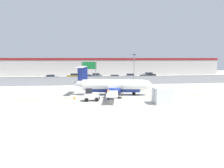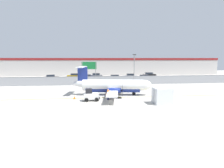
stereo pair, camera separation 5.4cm
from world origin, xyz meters
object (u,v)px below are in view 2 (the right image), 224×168
at_px(ground_crew_worker, 108,93).
at_px(traffic_cone_far_right, 126,90).
at_px(baggage_tug, 91,95).
at_px(parked_car_6, 144,78).
at_px(traffic_cone_near_right, 106,93).
at_px(parked_car_2, 86,77).
at_px(parked_car_5, 130,76).
at_px(parked_car_7, 149,75).
at_px(parked_car_3, 96,76).
at_px(parked_car_1, 74,76).
at_px(parked_car_4, 115,78).
at_px(cargo_container, 162,96).
at_px(parked_car_0, 51,78).
at_px(traffic_cone_near_left, 74,97).
at_px(highway_sign, 89,67).
at_px(traffic_cone_far_left, 98,93).
at_px(commuter_airplane, 114,86).
at_px(apron_light_pole, 134,67).

bearing_deg(ground_crew_worker, traffic_cone_far_right, -85.30).
height_order(baggage_tug, parked_car_6, baggage_tug).
relative_size(traffic_cone_near_right, parked_car_2, 0.15).
xyz_separation_m(parked_car_5, parked_car_6, (3.07, -4.79, 0.00)).
relative_size(traffic_cone_near_right, parked_car_7, 0.15).
bearing_deg(ground_crew_worker, parked_car_3, -51.64).
height_order(parked_car_1, parked_car_7, same).
bearing_deg(parked_car_4, parked_car_6, -5.85).
height_order(parked_car_2, parked_car_5, same).
height_order(baggage_tug, parked_car_4, baggage_tug).
relative_size(parked_car_1, parked_car_6, 0.99).
relative_size(traffic_cone_far_right, parked_car_1, 0.15).
relative_size(ground_crew_worker, parked_car_1, 0.40).
bearing_deg(parked_car_1, parked_car_4, 151.30).
xyz_separation_m(parked_car_4, parked_car_6, (8.21, -0.81, 0.00)).
bearing_deg(cargo_container, parked_car_0, 120.34).
bearing_deg(parked_car_4, baggage_tug, -105.47).
distance_m(traffic_cone_near_left, highway_sign, 18.89).
xyz_separation_m(traffic_cone_far_left, parked_car_5, (11.10, 25.59, 0.58)).
relative_size(parked_car_3, highway_sign, 0.78).
distance_m(commuter_airplane, parked_car_1, 30.58).
height_order(cargo_container, parked_car_4, cargo_container).
height_order(cargo_container, parked_car_0, cargo_container).
bearing_deg(parked_car_0, parked_car_2, -6.48).
relative_size(ground_crew_worker, apron_light_pole, 0.23).
bearing_deg(cargo_container, baggage_tug, 160.68).
distance_m(parked_car_0, apron_light_pole, 25.55).
bearing_deg(traffic_cone_near_left, highway_sign, 82.37).
distance_m(parked_car_1, parked_car_6, 21.60).
bearing_deg(parked_car_2, parked_car_3, -122.40).
xyz_separation_m(parked_car_3, parked_car_4, (5.27, -7.02, 0.00)).
relative_size(parked_car_1, parked_car_7, 1.00).
distance_m(ground_crew_worker, traffic_cone_near_right, 3.73).
xyz_separation_m(parked_car_1, parked_car_3, (6.69, 0.09, 0.00)).
distance_m(commuter_airplane, traffic_cone_near_left, 7.23).
relative_size(traffic_cone_near_right, highway_sign, 0.12).
bearing_deg(parked_car_3, parked_car_4, 124.27).
bearing_deg(traffic_cone_far_right, parked_car_7, 64.78).
height_order(parked_car_6, apron_light_pole, apron_light_pole).
bearing_deg(parked_car_1, parked_car_3, -177.85).
relative_size(baggage_tug, traffic_cone_near_left, 3.77).
bearing_deg(parked_car_3, parked_car_7, -178.07).
relative_size(parked_car_1, apron_light_pole, 0.58).
relative_size(parked_car_6, highway_sign, 0.78).
xyz_separation_m(baggage_tug, traffic_cone_far_left, (1.33, 5.15, -0.54)).
xyz_separation_m(parked_car_4, apron_light_pole, (2.77, -11.78, 3.41)).
distance_m(traffic_cone_far_left, parked_car_3, 28.64).
height_order(parked_car_0, apron_light_pole, apron_light_pole).
bearing_deg(traffic_cone_near_left, baggage_tug, -34.39).
bearing_deg(traffic_cone_far_right, parked_car_5, 76.52).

